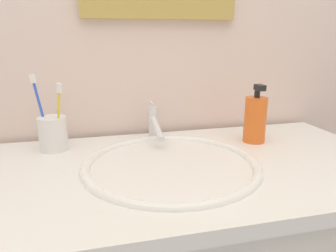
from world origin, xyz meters
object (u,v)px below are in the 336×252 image
Objects in this scene: toothbrush_cup at (53,134)px; toothbrush_yellow at (58,113)px; toothbrush_blue at (40,107)px; soap_dispenser at (255,119)px; faucet at (154,124)px.

toothbrush_cup is 0.51× the size of toothbrush_yellow.
toothbrush_blue is 0.60m from soap_dispenser.
soap_dispenser is at bearing -4.57° from toothbrush_yellow.
soap_dispenser is (0.57, -0.07, 0.02)m from toothbrush_cup.
soap_dispenser is (0.55, -0.04, -0.04)m from toothbrush_yellow.
faucet is at bearing 163.45° from soap_dispenser.
faucet is 1.75× the size of toothbrush_cup.
toothbrush_blue reaches higher than faucet.
soap_dispenser reaches higher than toothbrush_cup.
toothbrush_yellow is at bearing -36.86° from toothbrush_blue.
faucet is 0.29m from toothbrush_cup.
toothbrush_cup is (-0.28, -0.02, -0.00)m from faucet.
toothbrush_blue is at bearing 172.35° from soap_dispenser.
toothbrush_cup is 0.08m from toothbrush_blue.
soap_dispenser is (0.60, -0.08, -0.05)m from toothbrush_blue.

